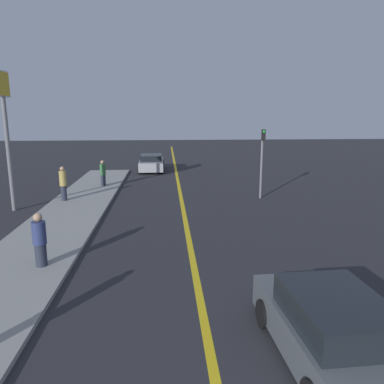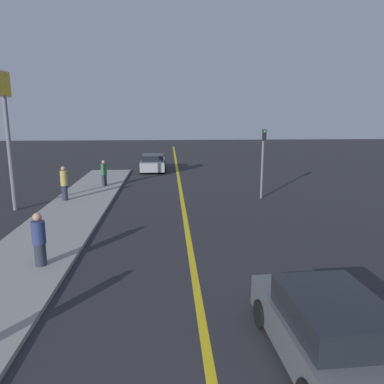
{
  "view_description": "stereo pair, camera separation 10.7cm",
  "coord_description": "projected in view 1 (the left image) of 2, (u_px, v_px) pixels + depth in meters",
  "views": [
    {
      "loc": [
        -0.8,
        -2.53,
        4.57
      ],
      "look_at": [
        0.21,
        11.81,
        1.49
      ],
      "focal_mm": 35.0,
      "sensor_mm": 36.0,
      "label": 1
    },
    {
      "loc": [
        -0.7,
        -2.54,
        4.57
      ],
      "look_at": [
        0.21,
        11.81,
        1.49
      ],
      "focal_mm": 35.0,
      "sensor_mm": 36.0,
      "label": 2
    }
  ],
  "objects": [
    {
      "name": "pedestrian_mid_group",
      "position": [
        40.0,
        240.0,
        10.89
      ],
      "size": [
        0.39,
        0.39,
        1.61
      ],
      "color": "#282D3D",
      "rests_on": "sidewalk_left"
    },
    {
      "name": "pedestrian_far_standing",
      "position": [
        63.0,
        184.0,
        19.0
      ],
      "size": [
        0.35,
        0.35,
        1.75
      ],
      "color": "#282D3D",
      "rests_on": "sidewalk_left"
    },
    {
      "name": "car_ahead_center",
      "position": [
        152.0,
        163.0,
        29.34
      ],
      "size": [
        1.97,
        4.07,
        1.31
      ],
      "rotation": [
        0.0,
        0.0,
        0.01
      ],
      "color": "#9E9EA3",
      "rests_on": "ground_plane"
    },
    {
      "name": "sidewalk_left",
      "position": [
        66.0,
        218.0,
        16.15
      ],
      "size": [
        3.01,
        26.73,
        0.13
      ],
      "color": "gray",
      "rests_on": "ground_plane"
    },
    {
      "name": "roadside_sign",
      "position": [
        4.0,
        112.0,
        16.78
      ],
      "size": [
        0.2,
        1.53,
        6.38
      ],
      "color": "slate",
      "rests_on": "ground_plane"
    },
    {
      "name": "traffic_light",
      "position": [
        262.0,
        156.0,
        19.7
      ],
      "size": [
        0.18,
        0.4,
        3.68
      ],
      "color": "slate",
      "rests_on": "ground_plane"
    },
    {
      "name": "car_near_right_lane",
      "position": [
        331.0,
        330.0,
        6.84
      ],
      "size": [
        2.04,
        4.08,
        1.4
      ],
      "rotation": [
        0.0,
        0.0,
        0.05
      ],
      "color": "#4C5156",
      "rests_on": "ground_plane"
    },
    {
      "name": "road_center_line",
      "position": [
        180.0,
        195.0,
        21.04
      ],
      "size": [
        0.2,
        60.0,
        0.01
      ],
      "color": "gold",
      "rests_on": "ground_plane"
    },
    {
      "name": "pedestrian_by_sign",
      "position": [
        103.0,
        173.0,
        22.85
      ],
      "size": [
        0.35,
        0.35,
        1.56
      ],
      "color": "#282D3D",
      "rests_on": "sidewalk_left"
    }
  ]
}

